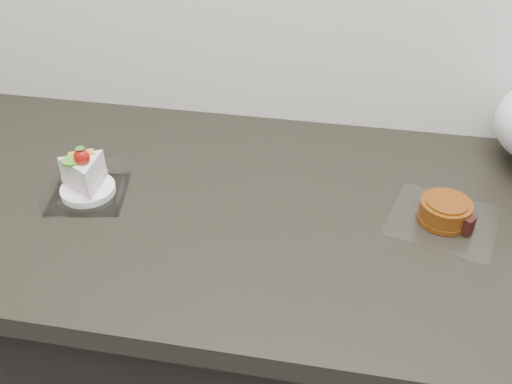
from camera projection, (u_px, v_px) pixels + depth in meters
counter at (308, 372)px, 1.25m from camera, size 2.04×0.64×0.90m
cake_tray at (86, 182)px, 1.01m from camera, size 0.15×0.15×0.10m
mooncake_wrap at (445, 213)px, 0.95m from camera, size 0.21×0.20×0.04m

